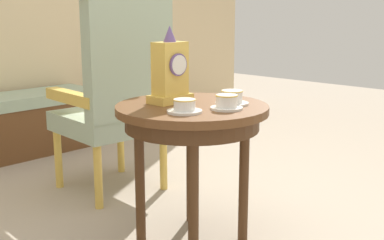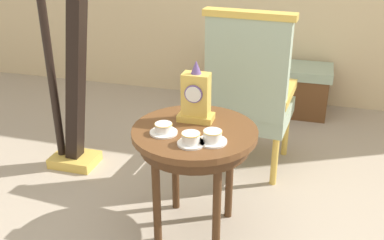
% 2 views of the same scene
% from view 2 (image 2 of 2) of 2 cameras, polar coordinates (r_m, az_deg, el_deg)
% --- Properties ---
extents(ground_plane, '(10.00, 10.00, 0.00)m').
position_cam_2_polar(ground_plane, '(2.61, -2.00, -14.28)').
color(ground_plane, tan).
extents(side_table, '(0.66, 0.66, 0.63)m').
position_cam_2_polar(side_table, '(2.35, 0.34, -2.92)').
color(side_table, brown).
rests_on(side_table, ground).
extents(teacup_left, '(0.14, 0.14, 0.06)m').
position_cam_2_polar(teacup_left, '(2.26, -3.67, -1.16)').
color(teacup_left, white).
rests_on(teacup_left, side_table).
extents(teacup_right, '(0.13, 0.13, 0.06)m').
position_cam_2_polar(teacup_right, '(2.15, -0.15, -2.47)').
color(teacup_right, white).
rests_on(teacup_right, side_table).
extents(teacup_center, '(0.14, 0.14, 0.06)m').
position_cam_2_polar(teacup_center, '(2.17, 2.65, -2.21)').
color(teacup_center, white).
rests_on(teacup_center, side_table).
extents(mantel_clock, '(0.19, 0.11, 0.34)m').
position_cam_2_polar(mantel_clock, '(2.36, 0.51, 2.96)').
color(mantel_clock, gold).
rests_on(mantel_clock, side_table).
extents(armchair, '(0.58, 0.57, 1.14)m').
position_cam_2_polar(armchair, '(2.95, 7.39, 3.63)').
color(armchair, '#9EB299').
rests_on(armchair, ground).
extents(harp, '(0.40, 0.24, 1.72)m').
position_cam_2_polar(harp, '(3.07, -15.55, 5.68)').
color(harp, gold).
rests_on(harp, ground).
extents(window_bench, '(1.10, 0.40, 0.44)m').
position_cam_2_polar(window_bench, '(4.15, 9.75, 4.25)').
color(window_bench, '#9EB299').
rests_on(window_bench, ground).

